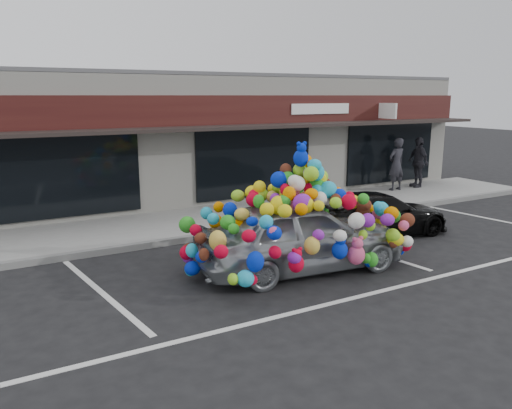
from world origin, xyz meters
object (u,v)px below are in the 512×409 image
toy_car (300,227)px  black_sedan (378,214)px  pedestrian_a (396,164)px  pedestrian_c (418,162)px

toy_car → black_sedan: size_ratio=1.24×
toy_car → black_sedan: 3.49m
black_sedan → pedestrian_a: size_ratio=2.04×
black_sedan → pedestrian_a: 6.02m
toy_car → black_sedan: bearing=-63.9°
pedestrian_c → toy_car: bearing=-47.4°
toy_car → pedestrian_a: (7.76, 5.17, 0.19)m
pedestrian_c → black_sedan: bearing=-42.5°
pedestrian_a → pedestrian_c: pedestrian_a is taller
toy_car → pedestrian_a: bearing=-50.7°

